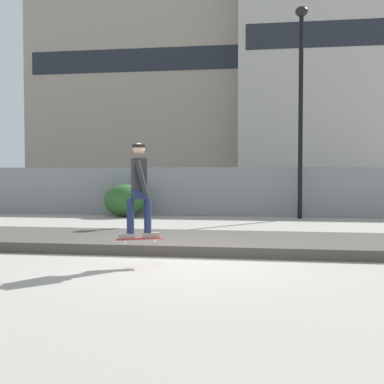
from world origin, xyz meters
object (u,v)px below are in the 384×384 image
at_px(skater, 139,185).
at_px(street_lamp, 301,89).
at_px(parked_car_near, 169,191).
at_px(shrub_left, 125,201).
at_px(skateboard, 139,239).

bearing_deg(skater, street_lamp, 70.21).
bearing_deg(skater, parked_car_near, 98.94).
bearing_deg(shrub_left, skater, -72.16).
height_order(skater, shrub_left, skater).
bearing_deg(skater, skateboard, 14.04).
height_order(parked_car_near, shrub_left, parked_car_near).
xyz_separation_m(parked_car_near, shrub_left, (-0.94, -3.81, -0.23)).
distance_m(skateboard, shrub_left, 9.81).
xyz_separation_m(skateboard, street_lamp, (3.41, 9.48, 4.11)).
height_order(street_lamp, shrub_left, street_lamp).
relative_size(skateboard, street_lamp, 0.11).
distance_m(street_lamp, parked_car_near, 7.59).
xyz_separation_m(street_lamp, shrub_left, (-6.42, -0.14, -4.00)).
distance_m(skater, street_lamp, 10.56).
relative_size(skateboard, parked_car_near, 0.18).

